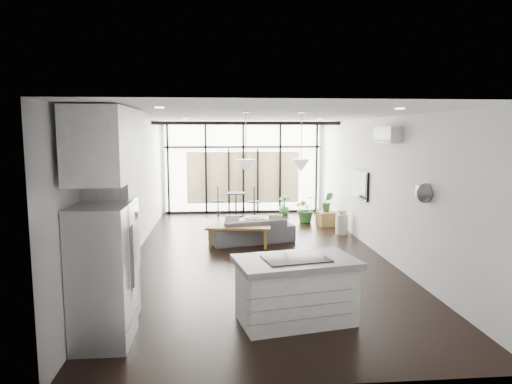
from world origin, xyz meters
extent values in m
cube|color=black|center=(0.00, 0.00, 0.00)|extent=(5.00, 10.00, 0.00)
cube|color=white|center=(0.00, 0.00, 2.80)|extent=(5.00, 10.00, 0.00)
cube|color=silver|center=(-2.50, 0.00, 1.40)|extent=(0.02, 10.00, 2.80)
cube|color=silver|center=(2.50, 0.00, 1.40)|extent=(0.02, 10.00, 2.80)
cube|color=silver|center=(0.00, 5.00, 1.40)|extent=(5.00, 0.02, 2.80)
cube|color=silver|center=(0.00, -5.00, 1.40)|extent=(5.00, 0.02, 2.80)
cube|color=black|center=(0.00, 4.88, 1.40)|extent=(5.00, 0.20, 2.80)
cube|color=white|center=(0.00, 4.00, 2.77)|extent=(4.70, 1.90, 0.06)
cube|color=beige|center=(0.00, 4.95, 1.10)|extent=(3.50, 0.02, 1.60)
cube|color=white|center=(0.20, -3.44, 0.43)|extent=(1.71, 1.21, 0.85)
cube|color=black|center=(0.20, -3.44, 0.86)|extent=(0.92, 0.70, 0.01)
cube|color=#A0A0A5|center=(-2.17, -3.85, 0.83)|extent=(0.64, 0.80, 1.66)
cube|color=white|center=(-2.21, -3.15, 1.15)|extent=(0.59, 0.62, 2.30)
cube|color=white|center=(-2.12, -3.50, 2.35)|extent=(0.62, 1.75, 0.86)
cone|color=white|center=(-0.40, -2.65, 2.02)|extent=(0.26, 0.26, 0.18)
cone|color=white|center=(0.40, -2.65, 2.02)|extent=(0.26, 0.26, 0.18)
imported|color=#464648|center=(-0.03, 1.01, 0.37)|extent=(1.96, 1.03, 0.74)
cube|color=brown|center=(-0.37, 0.56, 0.23)|extent=(1.44, 0.54, 0.45)
cylinder|color=beige|center=(0.12, 2.04, 0.20)|extent=(0.62, 0.62, 0.39)
cube|color=brown|center=(2.14, 2.74, 0.18)|extent=(0.53, 0.53, 0.37)
imported|color=#295D27|center=(1.65, 3.19, 0.30)|extent=(0.83, 0.89, 0.59)
imported|color=#295D27|center=(1.20, 4.37, 0.17)|extent=(0.60, 0.70, 0.34)
imported|color=#295D27|center=(2.14, 2.74, 0.49)|extent=(0.37, 0.58, 0.24)
cylinder|color=beige|center=(2.25, 1.67, 0.30)|extent=(0.34, 0.34, 0.60)
cube|color=black|center=(-0.26, 4.30, 0.35)|extent=(1.54, 0.89, 0.69)
cube|color=black|center=(2.46, 1.00, 1.30)|extent=(0.05, 1.10, 0.65)
cube|color=silver|center=(2.38, -0.80, 2.45)|extent=(0.22, 0.90, 0.30)
cube|color=black|center=(-2.47, -0.50, 1.55)|extent=(0.04, 0.70, 0.90)
camera|label=1|loc=(-0.81, -9.17, 2.49)|focal=32.00mm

